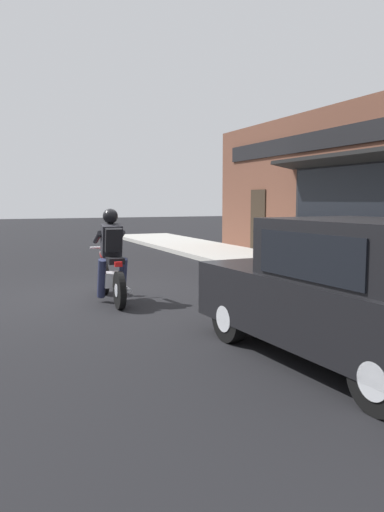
{
  "coord_description": "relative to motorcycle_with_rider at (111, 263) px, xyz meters",
  "views": [
    {
      "loc": [
        -1.89,
        -9.0,
        1.77
      ],
      "look_at": [
        0.96,
        -2.32,
        0.95
      ],
      "focal_mm": 35.0,
      "sensor_mm": 36.0,
      "label": 1
    }
  ],
  "objects": [
    {
      "name": "car_hatchback",
      "position": [
        1.54,
        -4.26,
        0.09
      ],
      "size": [
        1.87,
        3.87,
        1.57
      ],
      "color": "black",
      "rests_on": "ground"
    },
    {
      "name": "motorcycle_with_rider",
      "position": [
        0.0,
        0.0,
        0.0
      ],
      "size": [
        0.57,
        2.02,
        1.62
      ],
      "color": "black",
      "rests_on": "ground"
    },
    {
      "name": "ground_plane",
      "position": [
        -0.19,
        0.53,
        -0.68
      ],
      "size": [
        80.0,
        80.0,
        0.0
      ],
      "primitive_type": "plane",
      "color": "black"
    },
    {
      "name": "sidewalk_curb",
      "position": [
        5.07,
        3.53,
        -0.61
      ],
      "size": [
        2.6,
        22.0,
        0.14
      ],
      "primitive_type": "cube",
      "color": "#ADAAA3",
      "rests_on": "ground"
    },
    {
      "name": "storefront_building",
      "position": [
        6.6,
        2.47,
        1.43
      ],
      "size": [
        1.25,
        11.78,
        4.2
      ],
      "color": "brown",
      "rests_on": "ground"
    }
  ]
}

